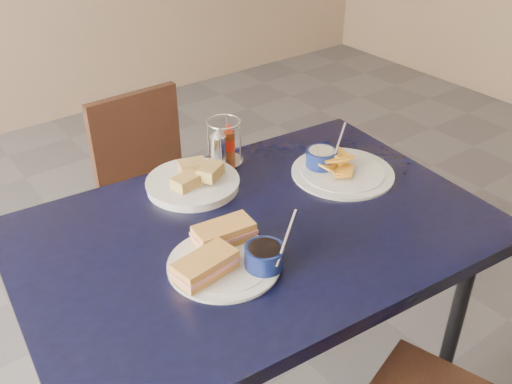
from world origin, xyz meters
TOP-DOWN VIEW (x-y plane):
  - dining_table at (0.10, -0.07)m, footprint 1.23×0.88m
  - chair_far at (0.21, 0.76)m, footprint 0.37×0.36m
  - sandwich_plate at (-0.04, -0.15)m, footprint 0.30×0.26m
  - plantain_plate at (0.44, 0.01)m, footprint 0.29×0.29m
  - bread_basket at (0.07, 0.18)m, footprint 0.25×0.25m
  - condiment_caddy at (0.22, 0.25)m, footprint 0.11×0.11m

SIDE VIEW (x-z plane):
  - chair_far at x=0.21m, z-range 0.06..0.83m
  - dining_table at x=0.10m, z-range 0.31..1.06m
  - plantain_plate at x=0.44m, z-range 0.71..0.83m
  - bread_basket at x=0.07m, z-range 0.73..0.80m
  - sandwich_plate at x=-0.04m, z-range 0.72..0.83m
  - condiment_caddy at x=0.22m, z-range 0.74..0.87m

